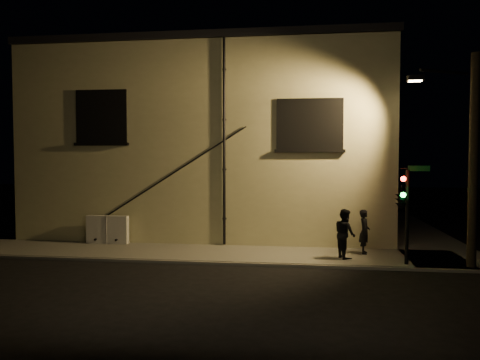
# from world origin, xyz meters

# --- Properties ---
(ground) EXTENTS (90.00, 90.00, 0.00)m
(ground) POSITION_xyz_m (0.00, 0.00, 0.00)
(ground) COLOR black
(sidewalk) EXTENTS (21.00, 16.00, 0.12)m
(sidewalk) POSITION_xyz_m (1.22, 4.39, 0.06)
(sidewalk) COLOR #636359
(sidewalk) RESTS_ON ground
(building) EXTENTS (16.20, 12.23, 8.80)m
(building) POSITION_xyz_m (-3.00, 8.99, 4.40)
(building) COLOR #C2BF8B
(building) RESTS_ON ground
(utility_cabinet) EXTENTS (1.75, 0.30, 1.15)m
(utility_cabinet) POSITION_xyz_m (-6.68, 2.70, 0.70)
(utility_cabinet) COLOR silver
(utility_cabinet) RESTS_ON sidewalk
(pedestrian_a) EXTENTS (0.43, 0.62, 1.63)m
(pedestrian_a) POSITION_xyz_m (3.62, 1.98, 0.94)
(pedestrian_a) COLOR black
(pedestrian_a) RESTS_ON sidewalk
(pedestrian_b) EXTENTS (0.91, 1.02, 1.75)m
(pedestrian_b) POSITION_xyz_m (2.84, 1.09, 0.99)
(pedestrian_b) COLOR black
(pedestrian_b) RESTS_ON sidewalk
(traffic_signal) EXTENTS (1.31, 1.94, 3.29)m
(traffic_signal) POSITION_xyz_m (4.59, 0.29, 2.33)
(traffic_signal) COLOR black
(traffic_signal) RESTS_ON sidewalk
(streetlamp_pole) EXTENTS (2.02, 1.39, 7.02)m
(streetlamp_pole) POSITION_xyz_m (6.70, 0.35, 3.74)
(streetlamp_pole) COLOR black
(streetlamp_pole) RESTS_ON ground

